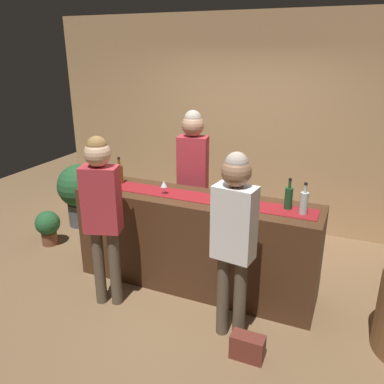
% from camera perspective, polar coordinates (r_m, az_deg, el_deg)
% --- Properties ---
extents(ground_plane, '(10.00, 10.00, 0.00)m').
position_cam_1_polar(ground_plane, '(4.47, 0.42, -13.04)').
color(ground_plane, brown).
extents(back_wall, '(6.00, 0.12, 2.90)m').
position_cam_1_polar(back_wall, '(5.63, 8.13, 9.73)').
color(back_wall, tan).
rests_on(back_wall, ground).
extents(bar_counter, '(2.55, 0.60, 1.02)m').
position_cam_1_polar(bar_counter, '(4.21, 0.43, -7.23)').
color(bar_counter, '#472B19').
rests_on(bar_counter, ground).
extents(counter_runner_cloth, '(2.42, 0.28, 0.01)m').
position_cam_1_polar(counter_runner_cloth, '(4.00, 0.45, -0.70)').
color(counter_runner_cloth, maroon).
rests_on(counter_runner_cloth, bar_counter).
extents(wine_bottle_clear, '(0.07, 0.07, 0.30)m').
position_cam_1_polar(wine_bottle_clear, '(3.70, 15.86, -1.49)').
color(wine_bottle_clear, '#B2C6C1').
rests_on(wine_bottle_clear, bar_counter).
extents(wine_bottle_amber, '(0.07, 0.07, 0.30)m').
position_cam_1_polar(wine_bottle_amber, '(4.45, -10.39, 2.60)').
color(wine_bottle_amber, brown).
rests_on(wine_bottle_amber, bar_counter).
extents(wine_bottle_green, '(0.07, 0.07, 0.30)m').
position_cam_1_polar(wine_bottle_green, '(3.78, 13.76, -0.81)').
color(wine_bottle_green, '#194723').
rests_on(wine_bottle_green, bar_counter).
extents(wine_glass_near_customer, '(0.07, 0.07, 0.14)m').
position_cam_1_polar(wine_glass_near_customer, '(3.83, 6.96, -0.22)').
color(wine_glass_near_customer, silver).
rests_on(wine_glass_near_customer, bar_counter).
extents(wine_glass_mid_counter, '(0.07, 0.07, 0.14)m').
position_cam_1_polar(wine_glass_mid_counter, '(4.06, -4.08, 1.09)').
color(wine_glass_mid_counter, silver).
rests_on(wine_glass_mid_counter, bar_counter).
extents(bartender, '(0.37, 0.26, 1.80)m').
position_cam_1_polar(bartender, '(4.58, 0.12, 3.41)').
color(bartender, '#26262B').
rests_on(bartender, ground).
extents(customer_sipping, '(0.36, 0.24, 1.70)m').
position_cam_1_polar(customer_sipping, '(3.25, 6.08, -5.38)').
color(customer_sipping, brown).
rests_on(customer_sipping, ground).
extents(customer_browsing, '(0.38, 0.29, 1.72)m').
position_cam_1_polar(customer_browsing, '(3.77, -12.89, -1.84)').
color(customer_browsing, brown).
rests_on(customer_browsing, ground).
extents(potted_plant_tall, '(0.62, 0.62, 0.90)m').
position_cam_1_polar(potted_plant_tall, '(5.88, -15.90, 0.20)').
color(potted_plant_tall, '#4C4C51').
rests_on(potted_plant_tall, ground).
extents(potted_plant_small, '(0.32, 0.32, 0.46)m').
position_cam_1_polar(potted_plant_small, '(5.49, -20.07, -4.57)').
color(potted_plant_small, brown).
rests_on(potted_plant_small, ground).
extents(handbag, '(0.28, 0.14, 0.22)m').
position_cam_1_polar(handbag, '(3.55, 8.00, -21.27)').
color(handbag, brown).
rests_on(handbag, ground).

